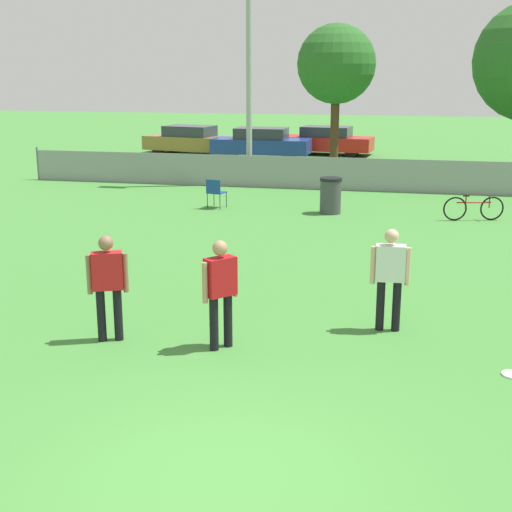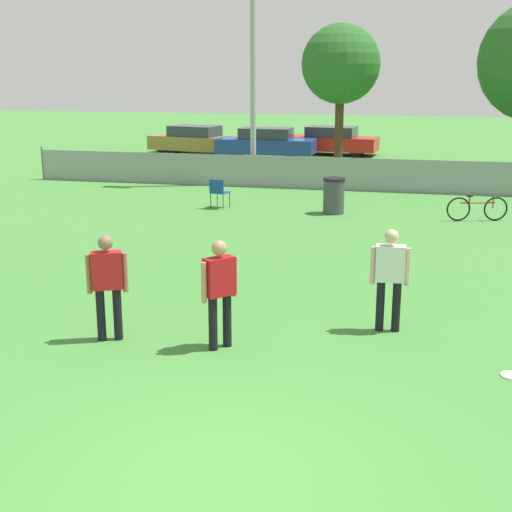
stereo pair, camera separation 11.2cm
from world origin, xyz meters
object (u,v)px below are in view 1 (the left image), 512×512
object	(u,v)px
light_pole	(249,18)
folding_chair_sideline	(215,191)
bicycle_sideline	(474,208)
parked_car_red	(326,141)
player_thrower_red	(108,280)
parked_car_tan	(190,140)
trash_bin	(331,195)
parked_car_blue	(261,143)
player_defender_red	(221,286)
tree_near_pole	(336,65)
player_receiver_white	(390,272)

from	to	relation	value
light_pole	folding_chair_sideline	world-z (taller)	light_pole
bicycle_sideline	parked_car_red	distance (m)	15.81
player_thrower_red	bicycle_sideline	xyz separation A→B (m)	(6.00, 10.39, -0.61)
parked_car_red	parked_car_tan	bearing A→B (deg)	-163.81
bicycle_sideline	trash_bin	size ratio (longest dim) A/B	1.59
trash_bin	bicycle_sideline	bearing A→B (deg)	-2.45
trash_bin	parked_car_blue	bearing A→B (deg)	110.37
parked_car_red	bicycle_sideline	bearing A→B (deg)	-62.76
folding_chair_sideline	bicycle_sideline	xyz separation A→B (m)	(7.30, -0.20, -0.18)
player_defender_red	parked_car_red	xyz separation A→B (m)	(-1.50, 25.05, -0.29)
player_defender_red	parked_car_tan	xyz separation A→B (m)	(-7.98, 23.85, -0.28)
bicycle_sideline	trash_bin	bearing A→B (deg)	162.49
tree_near_pole	bicycle_sideline	world-z (taller)	tree_near_pole
player_receiver_white	player_thrower_red	bearing A→B (deg)	-165.27
player_thrower_red	trash_bin	distance (m)	10.77
light_pole	parked_car_red	world-z (taller)	light_pole
tree_near_pole	parked_car_tan	bearing A→B (deg)	140.50
tree_near_pole	trash_bin	world-z (taller)	tree_near_pole
player_receiver_white	parked_car_red	bearing A→B (deg)	95.74
folding_chair_sideline	parked_car_blue	xyz separation A→B (m)	(-1.28, 12.54, 0.16)
light_pole	player_thrower_red	size ratio (longest dim) A/B	5.99
player_thrower_red	player_defender_red	world-z (taller)	same
folding_chair_sideline	parked_car_red	size ratio (longest dim) A/B	0.19
player_defender_red	trash_bin	distance (m)	10.52
player_defender_red	player_receiver_white	size ratio (longest dim) A/B	1.00
player_defender_red	player_receiver_white	xyz separation A→B (m)	(2.36, 1.28, 0.00)
folding_chair_sideline	parked_car_red	bearing A→B (deg)	-83.86
tree_near_pole	parked_car_blue	distance (m)	7.66
player_receiver_white	bicycle_sideline	distance (m)	9.28
folding_chair_sideline	player_receiver_white	bearing A→B (deg)	132.14
parked_car_blue	bicycle_sideline	bearing A→B (deg)	-55.35
player_defender_red	bicycle_sideline	world-z (taller)	player_defender_red
bicycle_sideline	parked_car_tan	distance (m)	18.27
player_receiver_white	bicycle_sideline	size ratio (longest dim) A/B	1.00
tree_near_pole	folding_chair_sideline	xyz separation A→B (m)	(-2.70, -6.99, -3.62)
player_receiver_white	trash_bin	world-z (taller)	player_receiver_white
tree_near_pole	parked_car_tan	xyz separation A→B (m)	(-7.68, 6.33, -3.47)
tree_near_pole	trash_bin	size ratio (longest dim) A/B	5.52
tree_near_pole	player_thrower_red	world-z (taller)	tree_near_pole
player_thrower_red	parked_car_tan	size ratio (longest dim) A/B	0.35
parked_car_tan	parked_car_blue	bearing A→B (deg)	-1.03
player_thrower_red	player_receiver_white	size ratio (longest dim) A/B	1.00
light_pole	folding_chair_sideline	size ratio (longest dim) A/B	11.24
tree_near_pole	player_defender_red	bearing A→B (deg)	-89.01
player_defender_red	parked_car_red	size ratio (longest dim) A/B	0.36
parked_car_tan	parked_car_red	size ratio (longest dim) A/B	1.01
player_thrower_red	trash_bin	xyz separation A→B (m)	(2.10, 10.56, -0.43)
light_pole	parked_car_blue	bearing A→B (deg)	98.87
tree_near_pole	bicycle_sideline	size ratio (longest dim) A/B	3.46
bicycle_sideline	folding_chair_sideline	bearing A→B (deg)	163.35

